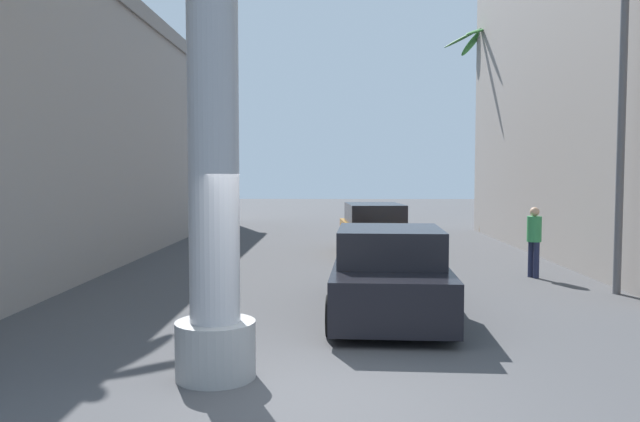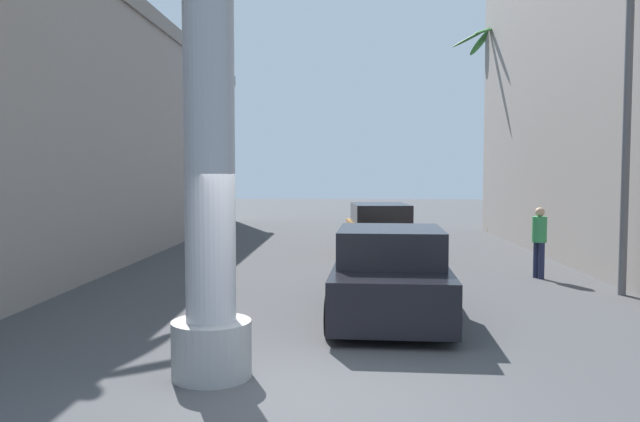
# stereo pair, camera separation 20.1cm
# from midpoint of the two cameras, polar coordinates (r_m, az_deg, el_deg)

# --- Properties ---
(ground_plane) EXTENTS (85.88, 85.88, 0.00)m
(ground_plane) POSITION_cam_midpoint_polar(r_m,az_deg,el_deg) (16.84, 1.29, -5.06)
(ground_plane) COLOR #424244
(building_left) EXTENTS (8.16, 27.42, 7.51)m
(building_left) POSITION_cam_midpoint_polar(r_m,az_deg,el_deg) (21.37, -25.03, 6.56)
(building_left) COLOR gray
(building_left) RESTS_ON ground
(street_lamp) EXTENTS (2.59, 0.28, 7.60)m
(street_lamp) POSITION_cam_midpoint_polar(r_m,az_deg,el_deg) (14.18, 25.30, 11.56)
(street_lamp) COLOR #59595E
(street_lamp) RESTS_ON ground
(traffic_light_mast) EXTENTS (5.19, 0.32, 6.39)m
(traffic_light_mast) POSITION_cam_midpoint_polar(r_m,az_deg,el_deg) (12.03, -22.29, 12.64)
(traffic_light_mast) COLOR #333333
(traffic_light_mast) RESTS_ON ground
(car_lead) EXTENTS (2.23, 5.02, 1.56)m
(car_lead) POSITION_cam_midpoint_polar(r_m,az_deg,el_deg) (11.21, 6.92, -5.80)
(car_lead) COLOR black
(car_lead) RESTS_ON ground
(car_far) EXTENTS (2.18, 4.42, 1.56)m
(car_far) POSITION_cam_midpoint_polar(r_m,az_deg,el_deg) (19.25, 5.81, -1.79)
(car_far) COLOR black
(car_far) RESTS_ON ground
(palm_tree_far_right) EXTENTS (3.44, 3.21, 8.66)m
(palm_tree_far_right) POSITION_cam_midpoint_polar(r_m,az_deg,el_deg) (27.53, 15.95, 8.83)
(palm_tree_far_right) COLOR brown
(palm_tree_far_right) RESTS_ON ground
(palm_tree_mid_left) EXTENTS (3.37, 3.19, 9.00)m
(palm_tree_mid_left) POSITION_cam_midpoint_polar(r_m,az_deg,el_deg) (17.49, -19.76, 14.94)
(palm_tree_mid_left) COLOR brown
(palm_tree_mid_left) RESTS_ON ground
(pedestrian_mid_right) EXTENTS (0.44, 0.44, 1.69)m
(pedestrian_mid_right) POSITION_cam_midpoint_polar(r_m,az_deg,el_deg) (15.71, 19.76, -2.25)
(pedestrian_mid_right) COLOR #1E233F
(pedestrian_mid_right) RESTS_ON ground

